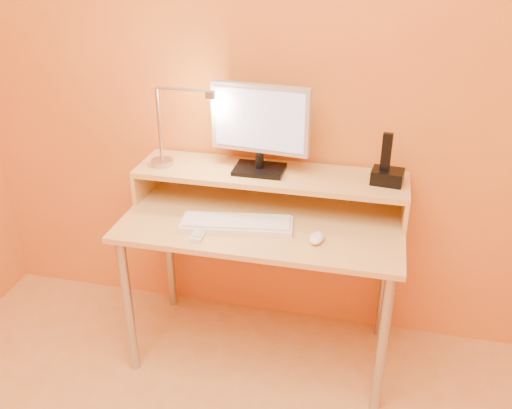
% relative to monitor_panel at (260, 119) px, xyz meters
% --- Properties ---
extents(wall_back, '(3.00, 0.04, 2.50)m').
position_rel_monitor_panel_xyz_m(wall_back, '(0.05, 0.16, 0.13)').
color(wall_back, '#CD5E21').
rests_on(wall_back, floor).
extents(desk_leg_fl, '(0.04, 0.04, 0.69)m').
position_rel_monitor_panel_xyz_m(desk_leg_fl, '(-0.50, -0.41, -0.77)').
color(desk_leg_fl, '#A7A6AE').
rests_on(desk_leg_fl, floor).
extents(desk_leg_fr, '(0.04, 0.04, 0.69)m').
position_rel_monitor_panel_xyz_m(desk_leg_fr, '(0.60, -0.41, -0.77)').
color(desk_leg_fr, '#A7A6AE').
rests_on(desk_leg_fr, floor).
extents(desk_leg_bl, '(0.04, 0.04, 0.69)m').
position_rel_monitor_panel_xyz_m(desk_leg_bl, '(-0.50, 0.09, -0.77)').
color(desk_leg_bl, '#A7A6AE').
rests_on(desk_leg_bl, floor).
extents(desk_leg_br, '(0.04, 0.04, 0.69)m').
position_rel_monitor_panel_xyz_m(desk_leg_br, '(0.60, 0.09, -0.77)').
color(desk_leg_br, '#A7A6AE').
rests_on(desk_leg_br, floor).
extents(desk_lower, '(1.20, 0.60, 0.02)m').
position_rel_monitor_panel_xyz_m(desk_lower, '(0.05, -0.16, -0.41)').
color(desk_lower, tan).
rests_on(desk_lower, floor).
extents(shelf_riser_left, '(0.02, 0.30, 0.14)m').
position_rel_monitor_panel_xyz_m(shelf_riser_left, '(-0.54, -0.01, -0.33)').
color(shelf_riser_left, tan).
rests_on(shelf_riser_left, desk_lower).
extents(shelf_riser_right, '(0.02, 0.30, 0.14)m').
position_rel_monitor_panel_xyz_m(shelf_riser_right, '(0.64, -0.01, -0.33)').
color(shelf_riser_right, tan).
rests_on(shelf_riser_right, desk_lower).
extents(desk_shelf, '(1.20, 0.30, 0.02)m').
position_rel_monitor_panel_xyz_m(desk_shelf, '(0.05, -0.01, -0.25)').
color(desk_shelf, tan).
rests_on(desk_shelf, desk_lower).
extents(monitor_foot, '(0.22, 0.16, 0.02)m').
position_rel_monitor_panel_xyz_m(monitor_foot, '(-0.00, -0.01, -0.23)').
color(monitor_foot, black).
rests_on(monitor_foot, desk_shelf).
extents(monitor_neck, '(0.04, 0.04, 0.07)m').
position_rel_monitor_panel_xyz_m(monitor_neck, '(-0.00, -0.01, -0.19)').
color(monitor_neck, black).
rests_on(monitor_neck, monitor_foot).
extents(monitor_panel, '(0.44, 0.08, 0.30)m').
position_rel_monitor_panel_xyz_m(monitor_panel, '(0.00, 0.00, 0.00)').
color(monitor_panel, '#AEAEB6').
rests_on(monitor_panel, monitor_neck).
extents(monitor_back, '(0.39, 0.05, 0.25)m').
position_rel_monitor_panel_xyz_m(monitor_back, '(-0.00, 0.02, 0.00)').
color(monitor_back, black).
rests_on(monitor_back, monitor_panel).
extents(monitor_screen, '(0.39, 0.05, 0.26)m').
position_rel_monitor_panel_xyz_m(monitor_screen, '(-0.00, -0.02, 0.00)').
color(monitor_screen, '#B2B3DD').
rests_on(monitor_screen, monitor_panel).
extents(lamp_base, '(0.10, 0.10, 0.02)m').
position_rel_monitor_panel_xyz_m(lamp_base, '(-0.44, -0.04, -0.23)').
color(lamp_base, '#A7A6AE').
rests_on(lamp_base, desk_shelf).
extents(lamp_post, '(0.01, 0.01, 0.33)m').
position_rel_monitor_panel_xyz_m(lamp_post, '(-0.44, -0.04, -0.05)').
color(lamp_post, '#A7A6AE').
rests_on(lamp_post, lamp_base).
extents(lamp_arm, '(0.24, 0.01, 0.01)m').
position_rel_monitor_panel_xyz_m(lamp_arm, '(-0.32, -0.04, 0.12)').
color(lamp_arm, '#A7A6AE').
rests_on(lamp_arm, lamp_post).
extents(lamp_head, '(0.04, 0.04, 0.03)m').
position_rel_monitor_panel_xyz_m(lamp_head, '(-0.20, -0.04, 0.10)').
color(lamp_head, '#A7A6AE').
rests_on(lamp_head, lamp_arm).
extents(lamp_bulb, '(0.03, 0.03, 0.00)m').
position_rel_monitor_panel_xyz_m(lamp_bulb, '(-0.20, -0.04, 0.09)').
color(lamp_bulb, '#FFEAC6').
rests_on(lamp_bulb, lamp_head).
extents(phone_dock, '(0.14, 0.11, 0.06)m').
position_rel_monitor_panel_xyz_m(phone_dock, '(0.55, -0.01, -0.21)').
color(phone_dock, black).
rests_on(phone_dock, desk_shelf).
extents(phone_handset, '(0.04, 0.03, 0.16)m').
position_rel_monitor_panel_xyz_m(phone_handset, '(0.54, -0.01, -0.10)').
color(phone_handset, black).
rests_on(phone_handset, phone_dock).
extents(phone_led, '(0.01, 0.00, 0.04)m').
position_rel_monitor_panel_xyz_m(phone_led, '(0.60, -0.06, -0.21)').
color(phone_led, '#3554FF').
rests_on(phone_led, phone_dock).
extents(keyboard, '(0.48, 0.22, 0.02)m').
position_rel_monitor_panel_xyz_m(keyboard, '(-0.04, -0.24, -0.39)').
color(keyboard, silver).
rests_on(keyboard, desk_lower).
extents(mouse, '(0.06, 0.10, 0.03)m').
position_rel_monitor_panel_xyz_m(mouse, '(0.30, -0.29, -0.38)').
color(mouse, white).
rests_on(mouse, desk_lower).
extents(remote_control, '(0.06, 0.18, 0.02)m').
position_rel_monitor_panel_xyz_m(remote_control, '(-0.18, -0.32, -0.39)').
color(remote_control, silver).
rests_on(remote_control, desk_lower).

